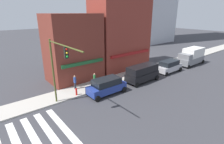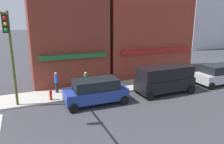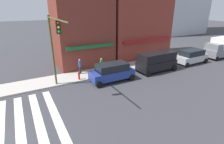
# 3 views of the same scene
# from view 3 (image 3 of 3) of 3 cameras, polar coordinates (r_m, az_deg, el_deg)

# --- Properties ---
(storefront_row) EXTENTS (17.00, 5.30, 12.32)m
(storefront_row) POSITION_cam_3_polar(r_m,az_deg,el_deg) (25.79, 2.58, 16.34)
(storefront_row) COLOR maroon
(storefront_row) RESTS_ON ground_plane
(traffic_signal) EXTENTS (0.32, 6.50, 6.84)m
(traffic_signal) POSITION_cam_3_polar(r_m,az_deg,el_deg) (15.86, -18.26, 9.53)
(traffic_signal) COLOR #474C1E
(traffic_signal) RESTS_ON ground_plane
(suv_blue) EXTENTS (4.72, 2.12, 1.94)m
(suv_blue) POSITION_cam_3_polar(r_m,az_deg,el_deg) (18.51, 0.00, 0.09)
(suv_blue) COLOR navy
(suv_blue) RESTS_ON ground_plane
(van_black) EXTENTS (5.04, 2.22, 2.34)m
(van_black) POSITION_cam_3_polar(r_m,az_deg,el_deg) (21.96, 14.42, 3.48)
(van_black) COLOR black
(van_black) RESTS_ON ground_plane
(suv_silver) EXTENTS (4.73, 2.12, 1.94)m
(suv_silver) POSITION_cam_3_polar(r_m,az_deg,el_deg) (26.68, 24.52, 4.69)
(suv_silver) COLOR #B7B7BC
(suv_silver) RESTS_ON ground_plane
(box_truck_grey) EXTENTS (6.24, 2.42, 3.04)m
(box_truck_grey) POSITION_cam_3_polar(r_m,az_deg,el_deg) (32.38, 32.32, 6.92)
(box_truck_grey) COLOR slate
(box_truck_grey) RESTS_ON ground_plane
(pedestrian_blue_shirt) EXTENTS (0.32, 0.32, 1.77)m
(pedestrian_blue_shirt) POSITION_cam_3_polar(r_m,az_deg,el_deg) (20.49, -10.42, 1.94)
(pedestrian_blue_shirt) COLOR #23232D
(pedestrian_blue_shirt) RESTS_ON sidewalk_left
(pedestrian_green_top) EXTENTS (0.32, 0.32, 1.77)m
(pedestrian_green_top) POSITION_cam_3_polar(r_m,az_deg,el_deg) (20.55, -3.46, 2.30)
(pedestrian_green_top) COLOR #23232D
(pedestrian_green_top) RESTS_ON sidewalk_left
(fire_hydrant) EXTENTS (0.24, 0.24, 0.84)m
(fire_hydrant) POSITION_cam_3_polar(r_m,az_deg,el_deg) (18.99, -10.73, -1.10)
(fire_hydrant) COLOR red
(fire_hydrant) RESTS_ON sidewalk_left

